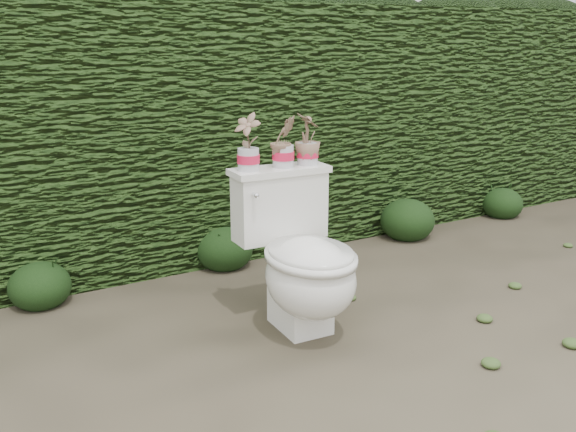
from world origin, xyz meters
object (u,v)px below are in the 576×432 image
toilet (302,262)px  potted_plant_right (308,141)px  potted_plant_left (248,144)px  potted_plant_center (283,143)px

toilet → potted_plant_right: bearing=56.5°
potted_plant_left → toilet: bearing=7.1°
toilet → potted_plant_left: (-0.16, 0.25, 0.55)m
potted_plant_left → potted_plant_center: size_ratio=1.10×
potted_plant_center → toilet: bearing=-97.1°
toilet → potted_plant_center: (0.03, 0.24, 0.54)m
potted_plant_center → potted_plant_right: size_ratio=0.99×
toilet → potted_plant_right: 0.61m
potted_plant_center → potted_plant_right: 0.14m
potted_plant_center → potted_plant_right: bearing=-2.3°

